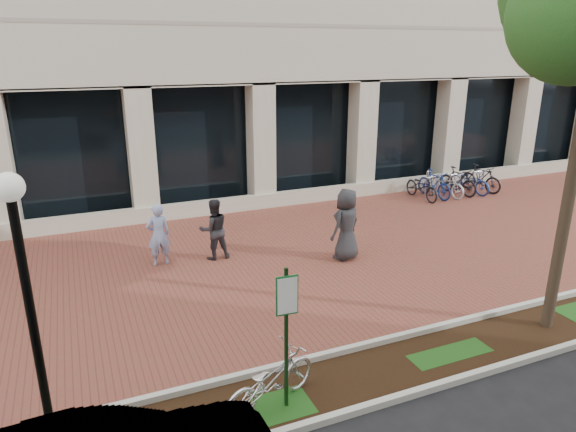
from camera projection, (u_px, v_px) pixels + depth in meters
name	position (u px, v px, depth m)	size (l,w,h in m)	color
ground	(255.00, 264.00, 13.22)	(120.00, 120.00, 0.00)	black
brick_plaza	(255.00, 264.00, 13.22)	(40.00, 9.00, 0.01)	brown
planting_strip	(359.00, 378.00, 8.63)	(40.00, 1.50, 0.01)	black
curb_plaza_side	(338.00, 352.00, 9.27)	(40.00, 0.12, 0.12)	beige
curb_street_side	(384.00, 402.00, 7.96)	(40.00, 0.12, 0.12)	beige
parking_sign	(287.00, 321.00, 7.49)	(0.34, 0.07, 2.33)	#133514
lamppost	(29.00, 303.00, 6.49)	(0.36, 0.36, 3.91)	black
locked_bicycle	(270.00, 380.00, 7.84)	(0.61, 1.75, 0.92)	silver
pedestrian_left	(158.00, 235.00, 12.95)	(0.59, 0.39, 1.61)	#98ADE3
pedestrian_mid	(214.00, 229.00, 13.33)	(0.79, 0.61, 1.62)	#28282D
pedestrian_right	(346.00, 225.00, 13.26)	(0.93, 0.60, 1.90)	#28292D
bollard	(427.00, 181.00, 19.73)	(0.12, 0.12, 0.85)	#B3B3B8
bike_rack_cluster	(452.00, 183.00, 19.27)	(3.54, 1.87, 1.04)	black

